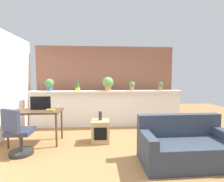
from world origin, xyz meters
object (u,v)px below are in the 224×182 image
Objects in this scene: desk at (36,114)px; side_cube_shelf at (100,131)px; potted_plant_2 at (108,83)px; office_chair at (18,136)px; potted_plant_4 at (160,86)px; potted_plant_3 at (132,85)px; potted_plant_0 at (50,84)px; potted_plant_1 at (78,85)px; tv_monitor at (41,103)px; book_on_desk at (51,110)px; vase_on_shelf at (100,116)px; couch at (185,147)px.

side_cube_shelf is (1.44, -0.03, -0.42)m from desk.
office_chair is (-1.77, -1.78, -0.93)m from potted_plant_2.
office_chair is at bearing -152.59° from potted_plant_4.
side_cube_shelf is at bearing -128.93° from potted_plant_3.
potted_plant_4 is (3.30, -0.03, -0.06)m from potted_plant_0.
potted_plant_1 is 1.51m from desk.
tv_monitor is 2.67× the size of book_on_desk.
vase_on_shelf is at bearing -100.93° from potted_plant_2.
tv_monitor is (0.08, 0.08, 0.24)m from desk.
office_chair is (-0.19, -0.69, -0.51)m from tv_monitor.
potted_plant_2 is at bearing 34.63° from tv_monitor.
potted_plant_2 reaches higher than side_cube_shelf.
potted_plant_3 is 0.61× the size of tv_monitor.
couch reaches higher than vase_on_shelf.
potted_plant_4 is at bearing -1.01° from potted_plant_2.
potted_plant_3 reaches higher than office_chair.
potted_plant_0 is at bearing 142.80° from couch.
potted_plant_2 reaches higher than desk.
side_cube_shelf is (0.66, -1.19, -1.01)m from potted_plant_1.
tv_monitor is 0.89× the size of side_cube_shelf.
potted_plant_0 is 0.81m from potted_plant_1.
potted_plant_2 is at bearing 178.99° from potted_plant_4.
desk is (0.04, -1.17, -0.63)m from potted_plant_0.
couch is at bearing -76.85° from potted_plant_3.
vase_on_shelf is (-0.96, -1.15, -0.64)m from potted_plant_3.
side_cube_shelf is 2.99× the size of book_on_desk.
potted_plant_2 is at bearing 0.74° from potted_plant_1.
tv_monitor is (-3.19, -1.06, -0.33)m from potted_plant_4.
couch is at bearing -37.20° from potted_plant_0.
potted_plant_3 is at bearing 24.96° from tv_monitor.
potted_plant_1 reaches higher than vase_on_shelf.
potted_plant_4 is (2.49, -0.02, -0.03)m from potted_plant_1.
desk is (-0.77, -1.16, -0.59)m from potted_plant_1.
side_cube_shelf is at bearing -100.58° from potted_plant_2.
book_on_desk is (0.34, -0.09, 0.10)m from desk.
potted_plant_4 is at bearing 22.93° from book_on_desk.
office_chair is at bearing -92.36° from potted_plant_0.
potted_plant_1 is at bearing 71.15° from book_on_desk.
vase_on_shelf is at bearing 5.17° from book_on_desk.
potted_plant_4 is at bearing 31.87° from vase_on_shelf.
potted_plant_4 reaches higher than desk.
potted_plant_3 is at bearing 51.07° from side_cube_shelf.
potted_plant_0 is 0.32× the size of desk.
book_on_desk is at bearing -14.66° from desk.
potted_plant_3 is 2.72m from desk.
potted_plant_3 reaches higher than couch.
desk is at bearing -123.59° from potted_plant_1.
book_on_desk is 2.79m from couch.
office_chair is at bearing -158.35° from vase_on_shelf.
potted_plant_4 is at bearing -0.81° from potted_plant_3.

